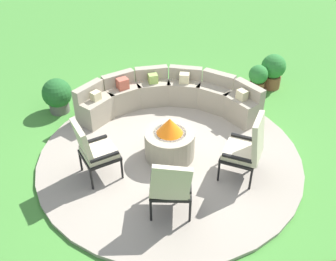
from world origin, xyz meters
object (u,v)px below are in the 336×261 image
lounge_chair_back_left (247,147)px  potted_plant_0 (273,70)px  lounge_chair_front_right (171,185)px  potted_plant_2 (258,78)px  fire_pit (170,141)px  lounge_chair_front_left (93,149)px  curved_stone_bench (169,96)px  potted_plant_1 (57,95)px

lounge_chair_back_left → potted_plant_0: size_ratio=1.47×
lounge_chair_front_right → potted_plant_2: 4.04m
fire_pit → potted_plant_2: 2.97m
lounge_chair_back_left → potted_plant_2: lounge_chair_back_left is taller
lounge_chair_front_left → lounge_chair_front_right: (1.08, -0.93, -0.02)m
curved_stone_bench → lounge_chair_front_right: 2.77m
lounge_chair_front_left → lounge_chair_back_left: 2.40m
curved_stone_bench → lounge_chair_back_left: 2.33m
fire_pit → lounge_chair_back_left: 1.33m
potted_plant_0 → potted_plant_2: 0.45m
lounge_chair_front_left → potted_plant_0: lounge_chair_front_left is taller
lounge_chair_front_left → potted_plant_1: bearing=178.0°
potted_plant_0 → potted_plant_2: size_ratio=1.21×
fire_pit → lounge_chair_front_right: 1.32m
curved_stone_bench → potted_plant_0: bearing=15.8°
lounge_chair_front_left → lounge_chair_back_left: (2.38, -0.32, 0.02)m
lounge_chair_back_left → potted_plant_0: 3.19m
curved_stone_bench → lounge_chair_back_left: bearing=-66.2°
lounge_chair_back_left → potted_plant_1: bearing=82.1°
potted_plant_0 → potted_plant_1: potted_plant_0 is taller
curved_stone_bench → potted_plant_1: curved_stone_bench is taller
potted_plant_1 → potted_plant_2: (4.24, 0.15, -0.03)m
lounge_chair_front_left → potted_plant_2: bearing=102.1°
lounge_chair_front_right → potted_plant_1: (-1.83, 3.09, -0.21)m
curved_stone_bench → lounge_chair_front_right: lounge_chair_front_right is taller
fire_pit → potted_plant_0: 3.39m
lounge_chair_front_right → lounge_chair_back_left: 1.44m
curved_stone_bench → lounge_chair_front_left: size_ratio=3.25×
lounge_chair_back_left → lounge_chair_front_right: bearing=145.7°
fire_pit → lounge_chair_front_right: lounge_chair_front_right is taller
potted_plant_0 → lounge_chair_back_left: bearing=-118.1°
potted_plant_1 → potted_plant_2: bearing=2.1°
lounge_chair_front_right → fire_pit: bearing=91.8°
lounge_chair_back_left → potted_plant_2: size_ratio=1.78×
fire_pit → lounge_chair_front_left: 1.33m
curved_stone_bench → potted_plant_1: (-2.20, 0.35, 0.01)m
lounge_chair_front_left → potted_plant_1: size_ratio=1.51×
potted_plant_1 → lounge_chair_back_left: bearing=-38.2°
lounge_chair_back_left → potted_plant_1: (-3.14, 2.47, -0.25)m
curved_stone_bench → potted_plant_2: curved_stone_bench is taller
lounge_chair_front_left → potted_plant_2: (3.48, 2.31, -0.27)m
lounge_chair_front_left → curved_stone_bench: bearing=119.8°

